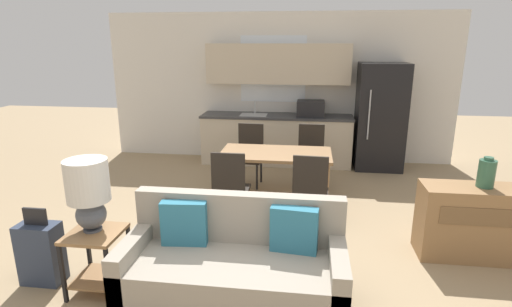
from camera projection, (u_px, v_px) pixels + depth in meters
name	position (u px, v px, depth m)	size (l,w,h in m)	color
wall_back	(278.00, 88.00, 7.42)	(6.40, 0.07, 2.70)	silver
kitchen_counter	(277.00, 118.00, 7.26)	(2.72, 0.65, 2.15)	beige
refrigerator	(380.00, 117.00, 6.93)	(0.81, 0.72, 1.84)	black
dining_table	(276.00, 157.00, 5.43)	(1.50, 0.81, 0.73)	olive
couch	(235.00, 263.00, 3.42)	(1.86, 0.80, 0.89)	#3D2D1E
side_table	(97.00, 252.00, 3.53)	(0.45, 0.45, 0.57)	olive
table_lamp	(88.00, 190.00, 3.42)	(0.36, 0.36, 0.65)	#4C515B
credenza	(482.00, 223.00, 4.09)	(1.24, 0.44, 0.77)	olive
vase	(486.00, 173.00, 3.97)	(0.16, 0.16, 0.31)	#336047
dining_chair_far_right	(311.00, 153.00, 6.18)	(0.42, 0.42, 0.95)	black
dining_chair_near_right	(310.00, 189.00, 4.67)	(0.44, 0.44, 0.95)	black
dining_chair_far_left	(249.00, 152.00, 6.23)	(0.45, 0.45, 0.95)	black
dining_chair_near_left	(230.00, 186.00, 4.80)	(0.42, 0.42, 0.95)	black
suitcase	(41.00, 253.00, 3.68)	(0.37, 0.22, 0.74)	#2D384C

